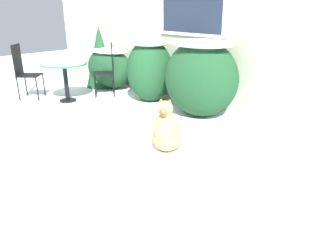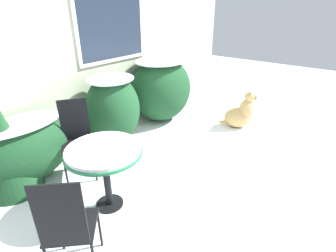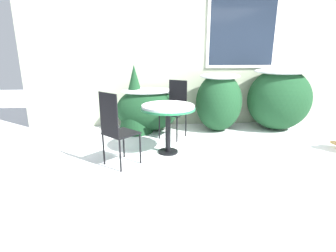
{
  "view_description": "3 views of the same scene",
  "coord_description": "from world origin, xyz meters",
  "px_view_note": "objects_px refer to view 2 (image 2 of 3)",
  "views": [
    {
      "loc": [
        4.39,
        -2.47,
        1.76
      ],
      "look_at": [
        1.71,
        0.28,
        0.32
      ],
      "focal_mm": 35.0,
      "sensor_mm": 36.0,
      "label": 1
    },
    {
      "loc": [
        -2.67,
        -1.49,
        2.16
      ],
      "look_at": [
        0.0,
        0.6,
        0.55
      ],
      "focal_mm": 28.0,
      "sensor_mm": 36.0,
      "label": 2
    },
    {
      "loc": [
        -1.54,
        -3.35,
        1.55
      ],
      "look_at": [
        -1.21,
        0.52,
        0.44
      ],
      "focal_mm": 28.0,
      "sensor_mm": 36.0,
      "label": 3
    }
  ],
  "objects_px": {
    "patio_table": "(104,156)",
    "dog": "(240,114)",
    "patio_chair_near_table": "(77,137)",
    "patio_chair_far_side": "(68,225)"
  },
  "relations": [
    {
      "from": "dog",
      "to": "patio_table",
      "type": "bearing_deg",
      "value": 140.84
    },
    {
      "from": "patio_table",
      "to": "patio_chair_near_table",
      "type": "distance_m",
      "value": 0.85
    },
    {
      "from": "patio_chair_near_table",
      "to": "dog",
      "type": "xyz_separation_m",
      "value": [
        2.75,
        -1.11,
        -0.3
      ]
    },
    {
      "from": "patio_table",
      "to": "patio_chair_near_table",
      "type": "bearing_deg",
      "value": 76.13
    },
    {
      "from": "patio_chair_near_table",
      "to": "dog",
      "type": "relative_size",
      "value": 1.46
    },
    {
      "from": "patio_chair_far_side",
      "to": "dog",
      "type": "xyz_separation_m",
      "value": [
        3.69,
        0.15,
        -0.3
      ]
    },
    {
      "from": "patio_chair_near_table",
      "to": "patio_chair_far_side",
      "type": "distance_m",
      "value": 1.57
    },
    {
      "from": "patio_table",
      "to": "dog",
      "type": "xyz_separation_m",
      "value": [
        2.95,
        -0.29,
        -0.41
      ]
    },
    {
      "from": "patio_table",
      "to": "patio_chair_near_table",
      "type": "height_order",
      "value": "patio_chair_near_table"
    },
    {
      "from": "patio_table",
      "to": "patio_chair_far_side",
      "type": "xyz_separation_m",
      "value": [
        -0.74,
        -0.44,
        -0.11
      ]
    }
  ]
}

